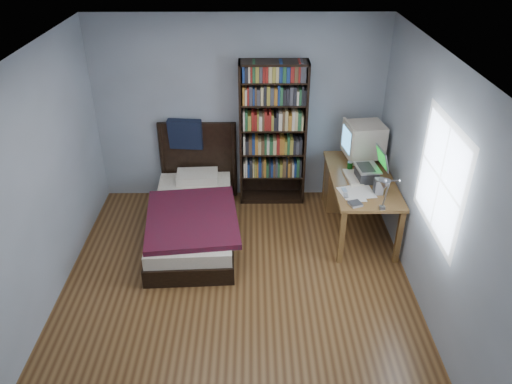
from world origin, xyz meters
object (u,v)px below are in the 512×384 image
desk (353,184)px  bookshelf (273,135)px  soda_can (350,166)px  speaker (379,186)px  crt_monitor (363,140)px  keyboard (353,178)px  laptop (368,172)px  bed (193,214)px  desk_lamp (385,187)px

desk → bookshelf: (-1.06, 0.32, 0.57)m
soda_can → speaker: bearing=-67.8°
crt_monitor → keyboard: size_ratio=1.29×
laptop → bookshelf: (-1.12, 0.80, 0.13)m
crt_monitor → soda_can: crt_monitor is taller
speaker → laptop: bearing=96.5°
desk → speaker: (0.11, -0.80, 0.41)m
laptop → bed: bearing=-179.9°
speaker → keyboard: bearing=119.1°
keyboard → bed: bearing=175.9°
keyboard → speaker: 0.43m
desk_lamp → bookshelf: 2.10m
desk → soda_can: bearing=-118.0°
keyboard → bed: 2.02m
keyboard → desk_lamp: bearing=-91.0°
desk_lamp → bed: size_ratio=0.29×
desk → bookshelf: bookshelf is taller
crt_monitor → speaker: 0.85m
keyboard → soda_can: 0.21m
laptop → soda_can: (-0.18, 0.25, -0.06)m
desk_lamp → keyboard: (-0.08, 1.06, -0.47)m
crt_monitor → desk_lamp: size_ratio=0.87×
soda_can → bookshelf: size_ratio=0.06×
desk → laptop: (0.05, -0.48, 0.43)m
desk_lamp → speaker: desk_lamp is taller
desk_lamp → speaker: bearing=78.2°
desk_lamp → soda_can: desk_lamp is taller
crt_monitor → speaker: size_ratio=2.76×
desk → laptop: laptop is taller
speaker → bed: bearing=168.4°
crt_monitor → desk_lamp: 1.55m
desk → crt_monitor: bearing=24.7°
laptop → desk_lamp: (-0.09, -1.02, 0.37)m
crt_monitor → soda_can: bearing=-126.4°
desk_lamp → bed: (-2.04, 1.02, -0.96)m
keyboard → bookshelf: bearing=135.9°
desk → crt_monitor: crt_monitor is taller
bookshelf → desk_lamp: bearing=-60.6°
keyboard → soda_can: (-0.01, 0.21, 0.04)m
desk → bookshelf: 1.25m
desk_lamp → desk: bearing=88.6°
keyboard → bookshelf: (-0.95, 0.76, 0.24)m
desk_lamp → speaker: 0.81m
desk_lamp → keyboard: size_ratio=1.48×
crt_monitor → keyboard: 0.58m
desk_lamp → soda_can: bearing=93.8°
desk → crt_monitor: size_ratio=2.89×
soda_can → desk_lamp: bearing=-86.2°
keyboard → speaker: (0.23, -0.36, 0.08)m
speaker → soda_can: size_ratio=1.65×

